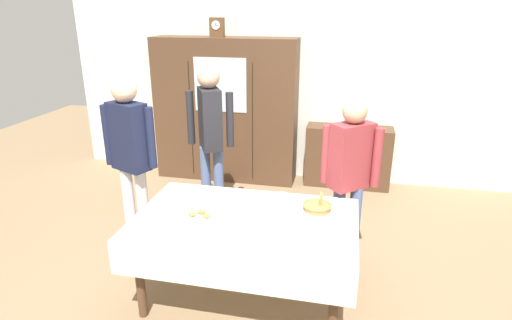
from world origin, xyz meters
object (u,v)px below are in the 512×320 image
(bookshelf_low, at_px, (348,157))
(tea_cup_near_left, at_px, (281,197))
(person_near_right_end, at_px, (210,129))
(dining_table, at_px, (244,230))
(book_stack, at_px, (350,123))
(person_beside_shelf, at_px, (350,168))
(spoon_near_left, at_px, (332,238))
(tea_cup_near_right, at_px, (154,225))
(pastry_plate, at_px, (199,217))
(tea_cup_front_edge, at_px, (276,206))
(mantel_clock, at_px, (217,27))
(spoon_mid_right, at_px, (259,203))
(wall_cabinet, at_px, (226,110))
(spoon_front_edge, at_px, (241,207))
(person_by_cabinet, at_px, (130,148))
(bread_basket, at_px, (317,207))

(bookshelf_low, distance_m, tea_cup_near_left, 2.30)
(person_near_right_end, bearing_deg, dining_table, -62.01)
(book_stack, distance_m, person_beside_shelf, 1.92)
(spoon_near_left, bearing_deg, tea_cup_near_right, -173.92)
(tea_cup_near_right, xyz_separation_m, pastry_plate, (0.28, 0.24, -0.02))
(dining_table, relative_size, tea_cup_near_right, 13.50)
(book_stack, xyz_separation_m, person_near_right_end, (-1.47, -1.33, 0.20))
(book_stack, bearing_deg, tea_cup_near_left, -104.08)
(tea_cup_near_left, distance_m, tea_cup_front_edge, 0.19)
(person_beside_shelf, bearing_deg, tea_cup_front_edge, -140.36)
(dining_table, xyz_separation_m, mantel_clock, (-0.99, 2.59, 1.41))
(bookshelf_low, relative_size, pastry_plate, 4.00)
(bookshelf_low, distance_m, spoon_mid_right, 2.44)
(wall_cabinet, distance_m, person_beside_shelf, 2.52)
(spoon_mid_right, bearing_deg, spoon_near_left, -35.90)
(spoon_near_left, height_order, person_beside_shelf, person_beside_shelf)
(wall_cabinet, xyz_separation_m, spoon_front_edge, (0.82, -2.37, -0.23))
(tea_cup_front_edge, xyz_separation_m, spoon_mid_right, (-0.16, 0.09, -0.02))
(tea_cup_front_edge, relative_size, person_by_cabinet, 0.08)
(dining_table, relative_size, bookshelf_low, 1.57)
(book_stack, bearing_deg, spoon_mid_right, -107.55)
(tea_cup_front_edge, bearing_deg, spoon_near_left, -38.30)
(mantel_clock, distance_m, pastry_plate, 3.00)
(mantel_clock, xyz_separation_m, spoon_front_edge, (0.91, -2.37, -1.32))
(wall_cabinet, height_order, tea_cup_near_left, wall_cabinet)
(mantel_clock, height_order, tea_cup_near_left, mantel_clock)
(tea_cup_front_edge, height_order, person_beside_shelf, person_beside_shelf)
(spoon_front_edge, bearing_deg, bread_basket, 7.56)
(dining_table, distance_m, bread_basket, 0.63)
(bookshelf_low, bearing_deg, dining_table, -106.42)
(tea_cup_near_left, distance_m, pastry_plate, 0.75)
(spoon_mid_right, xyz_separation_m, person_near_right_end, (-0.74, 0.98, 0.33))
(tea_cup_near_left, height_order, spoon_front_edge, tea_cup_near_left)
(tea_cup_front_edge, relative_size, spoon_near_left, 1.09)
(pastry_plate, distance_m, spoon_mid_right, 0.55)
(wall_cabinet, distance_m, spoon_front_edge, 2.52)
(tea_cup_near_right, relative_size, tea_cup_front_edge, 1.00)
(spoon_near_left, xyz_separation_m, spoon_front_edge, (-0.77, 0.35, 0.00))
(pastry_plate, xyz_separation_m, spoon_near_left, (1.05, -0.09, -0.01))
(bread_basket, height_order, person_beside_shelf, person_beside_shelf)
(bookshelf_low, distance_m, person_near_right_end, 2.09)
(spoon_near_left, relative_size, spoon_front_edge, 1.00)
(bookshelf_low, bearing_deg, person_beside_shelf, -89.61)
(tea_cup_near_right, distance_m, bread_basket, 1.31)
(wall_cabinet, distance_m, pastry_plate, 2.69)
(tea_cup_front_edge, xyz_separation_m, spoon_front_edge, (-0.29, -0.03, -0.02))
(bookshelf_low, bearing_deg, spoon_near_left, -91.83)
(tea_cup_near_left, xyz_separation_m, person_near_right_end, (-0.92, 0.87, 0.31))
(tea_cup_front_edge, bearing_deg, dining_table, -130.40)
(wall_cabinet, distance_m, bookshelf_low, 1.77)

